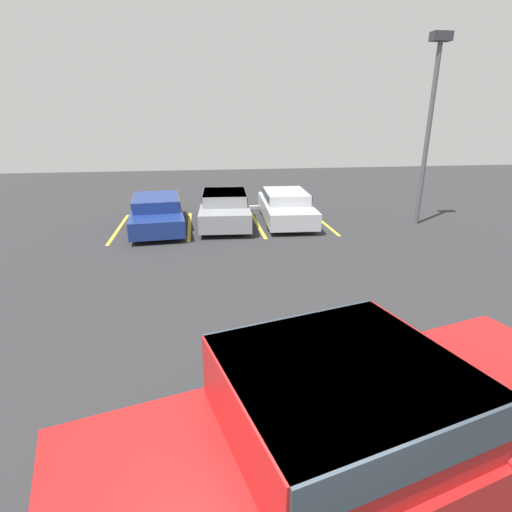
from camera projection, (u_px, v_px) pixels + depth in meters
name	position (u px, v px, depth m)	size (l,w,h in m)	color
stall_stripe_a	(119.00, 228.00, 15.00)	(0.12, 4.35, 0.01)	yellow
stall_stripe_b	(190.00, 226.00, 15.35)	(0.12, 4.35, 0.01)	yellow
stall_stripe_c	(257.00, 223.00, 15.71)	(0.12, 4.35, 0.01)	yellow
stall_stripe_d	(321.00, 221.00, 16.06)	(0.12, 4.35, 0.01)	yellow
pickup_truck	(362.00, 434.00, 4.04)	(6.29, 3.55, 1.84)	#A51919
parked_sedan_a	(157.00, 211.00, 14.98)	(2.22, 4.84, 1.17)	navy
parked_sedan_b	(225.00, 207.00, 15.45)	(2.10, 4.47, 1.25)	gray
parked_sedan_c	(286.00, 205.00, 15.91)	(2.05, 4.70, 1.19)	#B7BABF
light_post	(431.00, 111.00, 14.33)	(0.70, 0.36, 6.70)	#515156
wheel_stop_curb	(251.00, 207.00, 18.17)	(1.69, 0.20, 0.14)	#B7B2A8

